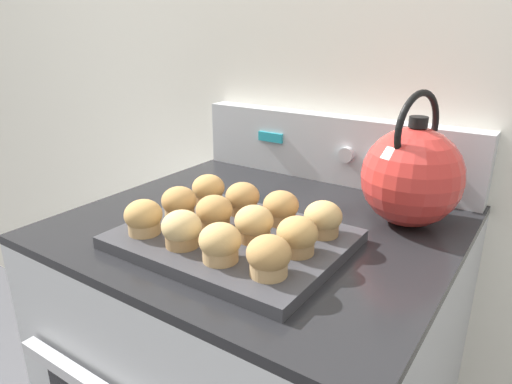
{
  "coord_description": "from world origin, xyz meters",
  "views": [
    {
      "loc": [
        0.47,
        -0.35,
        1.25
      ],
      "look_at": [
        0.06,
        0.26,
        0.99
      ],
      "focal_mm": 32.0,
      "sensor_mm": 36.0,
      "label": 1
    }
  ],
  "objects_px": {
    "muffin_pan": "(233,239)",
    "muffin_r2_c2": "(281,208)",
    "muffin_r2_c0": "(208,190)",
    "muffin_r0_c0": "(144,218)",
    "tea_kettle": "(412,175)",
    "muffin_r0_c2": "(220,243)",
    "muffin_r2_c3": "(323,219)",
    "muffin_r1_c1": "(214,213)",
    "muffin_r1_c3": "(297,236)",
    "muffin_r2_c1": "(243,199)",
    "muffin_r1_c0": "(179,203)",
    "muffin_r0_c3": "(269,257)",
    "muffin_r1_c2": "(254,224)",
    "muffin_r0_c1": "(182,229)"
  },
  "relations": [
    {
      "from": "muffin_r2_c1",
      "to": "muffin_pan",
      "type": "bearing_deg",
      "value": -64.4
    },
    {
      "from": "muffin_r1_c2",
      "to": "muffin_r1_c0",
      "type": "bearing_deg",
      "value": -179.79
    },
    {
      "from": "muffin_r2_c0",
      "to": "muffin_r2_c1",
      "type": "distance_m",
      "value": 0.09
    },
    {
      "from": "muffin_r0_c0",
      "to": "muffin_r0_c1",
      "type": "relative_size",
      "value": 1.0
    },
    {
      "from": "muffin_r0_c2",
      "to": "muffin_r2_c2",
      "type": "height_order",
      "value": "same"
    },
    {
      "from": "muffin_r2_c0",
      "to": "muffin_r2_c2",
      "type": "bearing_deg",
      "value": -0.25
    },
    {
      "from": "muffin_r2_c3",
      "to": "tea_kettle",
      "type": "xyz_separation_m",
      "value": [
        0.1,
        0.19,
        0.05
      ]
    },
    {
      "from": "muffin_r0_c2",
      "to": "muffin_r2_c1",
      "type": "distance_m",
      "value": 0.2
    },
    {
      "from": "muffin_r1_c3",
      "to": "tea_kettle",
      "type": "bearing_deg",
      "value": 70.04
    },
    {
      "from": "muffin_r0_c0",
      "to": "muffin_r0_c3",
      "type": "distance_m",
      "value": 0.26
    },
    {
      "from": "muffin_r2_c0",
      "to": "muffin_r2_c2",
      "type": "height_order",
      "value": "same"
    },
    {
      "from": "muffin_r1_c1",
      "to": "muffin_r0_c1",
      "type": "bearing_deg",
      "value": -89.48
    },
    {
      "from": "muffin_r1_c2",
      "to": "muffin_r0_c2",
      "type": "bearing_deg",
      "value": -90.82
    },
    {
      "from": "muffin_r1_c1",
      "to": "muffin_r0_c2",
      "type": "bearing_deg",
      "value": -46.6
    },
    {
      "from": "muffin_r0_c0",
      "to": "tea_kettle",
      "type": "relative_size",
      "value": 0.26
    },
    {
      "from": "muffin_r0_c2",
      "to": "muffin_r2_c2",
      "type": "bearing_deg",
      "value": 89.61
    },
    {
      "from": "muffin_r2_c0",
      "to": "muffin_r0_c2",
      "type": "bearing_deg",
      "value": -45.99
    },
    {
      "from": "muffin_r1_c0",
      "to": "muffin_r2_c2",
      "type": "bearing_deg",
      "value": 27.21
    },
    {
      "from": "muffin_r1_c0",
      "to": "muffin_r2_c1",
      "type": "xyz_separation_m",
      "value": [
        0.09,
        0.09,
        0.0
      ]
    },
    {
      "from": "muffin_pan",
      "to": "muffin_r0_c1",
      "type": "xyz_separation_m",
      "value": [
        -0.04,
        -0.09,
        0.04
      ]
    },
    {
      "from": "tea_kettle",
      "to": "muffin_r0_c2",
      "type": "bearing_deg",
      "value": -117.07
    },
    {
      "from": "muffin_r0_c0",
      "to": "muffin_r2_c2",
      "type": "relative_size",
      "value": 1.0
    },
    {
      "from": "muffin_r0_c0",
      "to": "muffin_r1_c0",
      "type": "xyz_separation_m",
      "value": [
        0.0,
        0.09,
        0.0
      ]
    },
    {
      "from": "muffin_pan",
      "to": "muffin_r1_c3",
      "type": "height_order",
      "value": "muffin_r1_c3"
    },
    {
      "from": "muffin_r2_c3",
      "to": "muffin_r0_c2",
      "type": "bearing_deg",
      "value": -116.93
    },
    {
      "from": "muffin_r1_c1",
      "to": "muffin_r1_c3",
      "type": "bearing_deg",
      "value": -0.26
    },
    {
      "from": "muffin_r2_c2",
      "to": "muffin_r2_c3",
      "type": "height_order",
      "value": "same"
    },
    {
      "from": "muffin_r0_c1",
      "to": "muffin_r0_c3",
      "type": "xyz_separation_m",
      "value": [
        0.17,
        0.0,
        0.0
      ]
    },
    {
      "from": "muffin_r2_c2",
      "to": "muffin_r1_c3",
      "type": "bearing_deg",
      "value": -46.32
    },
    {
      "from": "muffin_r2_c3",
      "to": "muffin_r2_c0",
      "type": "bearing_deg",
      "value": 179.16
    },
    {
      "from": "muffin_r0_c3",
      "to": "muffin_r1_c0",
      "type": "bearing_deg",
      "value": 161.77
    },
    {
      "from": "muffin_r0_c0",
      "to": "muffin_r1_c1",
      "type": "distance_m",
      "value": 0.13
    },
    {
      "from": "muffin_r1_c0",
      "to": "muffin_r2_c0",
      "type": "distance_m",
      "value": 0.09
    },
    {
      "from": "muffin_r2_c1",
      "to": "muffin_r1_c0",
      "type": "bearing_deg",
      "value": -134.16
    },
    {
      "from": "muffin_r0_c2",
      "to": "muffin_r2_c2",
      "type": "xyz_separation_m",
      "value": [
        0.0,
        0.18,
        0.0
      ]
    },
    {
      "from": "muffin_pan",
      "to": "muffin_r2_c2",
      "type": "relative_size",
      "value": 5.79
    },
    {
      "from": "muffin_r0_c2",
      "to": "muffin_r0_c3",
      "type": "height_order",
      "value": "same"
    },
    {
      "from": "muffin_r0_c3",
      "to": "muffin_r2_c0",
      "type": "xyz_separation_m",
      "value": [
        -0.26,
        0.18,
        0.0
      ]
    },
    {
      "from": "muffin_r0_c2",
      "to": "muffin_r1_c0",
      "type": "relative_size",
      "value": 1.0
    },
    {
      "from": "muffin_r2_c1",
      "to": "tea_kettle",
      "type": "height_order",
      "value": "tea_kettle"
    },
    {
      "from": "muffin_r1_c0",
      "to": "muffin_r1_c1",
      "type": "relative_size",
      "value": 1.0
    },
    {
      "from": "muffin_r0_c1",
      "to": "muffin_r2_c3",
      "type": "xyz_separation_m",
      "value": [
        0.18,
        0.17,
        0.0
      ]
    },
    {
      "from": "muffin_r1_c1",
      "to": "muffin_r2_c0",
      "type": "bearing_deg",
      "value": 134.62
    },
    {
      "from": "muffin_r0_c3",
      "to": "muffin_r1_c2",
      "type": "height_order",
      "value": "same"
    },
    {
      "from": "muffin_r2_c0",
      "to": "muffin_r2_c1",
      "type": "relative_size",
      "value": 1.0
    },
    {
      "from": "muffin_r1_c1",
      "to": "muffin_r2_c3",
      "type": "distance_m",
      "value": 0.2
    },
    {
      "from": "muffin_r2_c2",
      "to": "muffin_r2_c1",
      "type": "bearing_deg",
      "value": -179.52
    },
    {
      "from": "muffin_pan",
      "to": "muffin_r0_c2",
      "type": "height_order",
      "value": "muffin_r0_c2"
    },
    {
      "from": "muffin_r2_c2",
      "to": "tea_kettle",
      "type": "xyz_separation_m",
      "value": [
        0.18,
        0.18,
        0.05
      ]
    },
    {
      "from": "muffin_r0_c0",
      "to": "muffin_r1_c2",
      "type": "relative_size",
      "value": 1.0
    }
  ]
}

